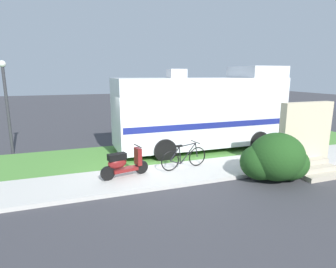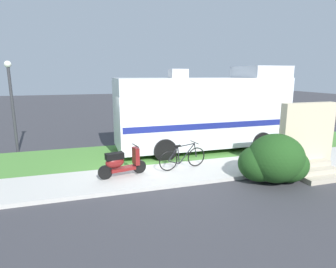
{
  "view_description": "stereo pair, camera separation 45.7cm",
  "coord_description": "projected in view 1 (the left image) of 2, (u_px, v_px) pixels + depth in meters",
  "views": [
    {
      "loc": [
        -2.29,
        -9.44,
        3.32
      ],
      "look_at": [
        1.17,
        0.3,
        1.1
      ],
      "focal_mm": 29.82,
      "sensor_mm": 36.0,
      "label": 1
    },
    {
      "loc": [
        -1.86,
        -9.58,
        3.32
      ],
      "look_at": [
        1.17,
        0.3,
        1.1
      ],
      "focal_mm": 29.82,
      "sensor_mm": 36.0,
      "label": 2
    }
  ],
  "objects": [
    {
      "name": "ground_plane",
      "position": [
        140.0,
        167.0,
        10.14
      ],
      "size": [
        80.0,
        80.0,
        0.0
      ],
      "primitive_type": "plane",
      "color": "#38383D"
    },
    {
      "name": "bottle_spare",
      "position": [
        271.0,
        160.0,
        10.22
      ],
      "size": [
        0.06,
        0.06,
        0.28
      ],
      "color": "brown",
      "rests_on": "ground"
    },
    {
      "name": "motorhome_rv",
      "position": [
        202.0,
        111.0,
        12.23
      ],
      "size": [
        7.45,
        2.56,
        3.67
      ],
      "color": "silver",
      "rests_on": "ground"
    },
    {
      "name": "pickup_truck_near",
      "position": [
        177.0,
        114.0,
        17.01
      ],
      "size": [
        5.89,
        2.38,
        1.79
      ],
      "color": "silver",
      "rests_on": "ground"
    },
    {
      "name": "porch_steps",
      "position": [
        307.0,
        144.0,
        9.57
      ],
      "size": [
        2.0,
        1.26,
        2.4
      ],
      "color": "#B2A893",
      "rests_on": "ground"
    },
    {
      "name": "scooter",
      "position": [
        123.0,
        163.0,
        8.77
      ],
      "size": [
        1.58,
        0.61,
        0.97
      ],
      "color": "black",
      "rests_on": "ground"
    },
    {
      "name": "sidewalk",
      "position": [
        149.0,
        177.0,
        9.02
      ],
      "size": [
        24.0,
        2.0,
        0.12
      ],
      "color": "beige",
      "rests_on": "ground"
    },
    {
      "name": "grass_strip",
      "position": [
        132.0,
        155.0,
        11.51
      ],
      "size": [
        24.0,
        3.4,
        0.08
      ],
      "color": "#4C8438",
      "rests_on": "ground"
    },
    {
      "name": "bush_by_porch",
      "position": [
        275.0,
        159.0,
        8.73
      ],
      "size": [
        2.13,
        1.6,
        1.51
      ],
      "color": "#1E4719",
      "rests_on": "ground"
    },
    {
      "name": "street_lamp_post",
      "position": [
        6.0,
        98.0,
        11.42
      ],
      "size": [
        0.28,
        0.28,
        3.86
      ],
      "color": "#333338",
      "rests_on": "ground"
    },
    {
      "name": "bicycle",
      "position": [
        184.0,
        158.0,
        9.61
      ],
      "size": [
        1.77,
        0.52,
        0.9
      ],
      "color": "black",
      "rests_on": "ground"
    },
    {
      "name": "bottle_green",
      "position": [
        275.0,
        156.0,
        10.66
      ],
      "size": [
        0.08,
        0.08,
        0.29
      ],
      "color": "#B2B2B7",
      "rests_on": "ground"
    }
  ]
}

